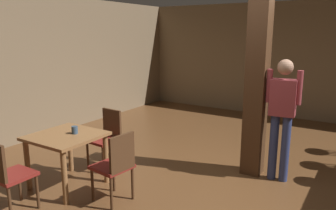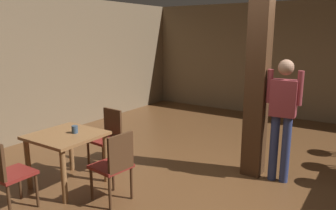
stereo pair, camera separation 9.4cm
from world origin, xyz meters
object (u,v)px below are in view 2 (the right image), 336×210
at_px(dining_table, 67,143).
at_px(chair_east, 115,163).
at_px(standing_person, 283,112).
at_px(chair_north, 108,135).
at_px(chair_south, 6,172).
at_px(napkin_cup, 75,129).

xyz_separation_m(dining_table, chair_east, (0.86, 0.01, -0.09)).
xyz_separation_m(chair_east, standing_person, (1.51, 1.72, 0.50)).
bearing_deg(chair_north, standing_person, 21.41).
distance_m(dining_table, chair_east, 0.87).
height_order(dining_table, chair_east, chair_east).
distance_m(chair_south, standing_person, 3.56).
bearing_deg(chair_south, dining_table, 89.36).
xyz_separation_m(chair_north, napkin_cup, (0.08, -0.70, 0.28)).
xyz_separation_m(dining_table, napkin_cup, (0.07, 0.09, 0.19)).
bearing_deg(chair_east, chair_north, 138.00).
height_order(dining_table, standing_person, standing_person).
xyz_separation_m(dining_table, chair_south, (-0.01, -0.86, -0.09)).
distance_m(chair_north, chair_east, 1.18).
xyz_separation_m(napkin_cup, standing_person, (2.31, 1.64, 0.22)).
xyz_separation_m(chair_east, napkin_cup, (-0.79, 0.09, 0.28)).
distance_m(chair_north, chair_south, 1.66).
bearing_deg(chair_south, chair_east, 44.88).
bearing_deg(napkin_cup, chair_south, -94.88).
height_order(dining_table, napkin_cup, napkin_cup).
bearing_deg(chair_south, napkin_cup, 85.12).
relative_size(chair_north, chair_east, 1.00).
distance_m(dining_table, chair_south, 0.87).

